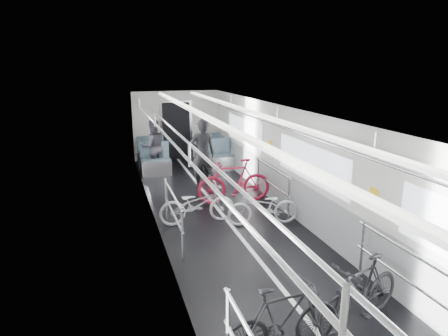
% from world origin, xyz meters
% --- Properties ---
extents(car_shell, '(3.02, 14.01, 2.41)m').
position_xyz_m(car_shell, '(0.00, 1.78, 1.13)').
color(car_shell, black).
rests_on(car_shell, ground).
extents(bike_left_mid, '(1.56, 0.56, 0.92)m').
position_xyz_m(bike_left_mid, '(-0.61, -3.26, 0.46)').
color(bike_left_mid, black).
rests_on(bike_left_mid, floor).
extents(bike_left_far, '(1.64, 0.59, 0.86)m').
position_xyz_m(bike_left_far, '(-0.65, 0.93, 0.43)').
color(bike_left_far, silver).
rests_on(bike_left_far, floor).
extents(bike_right_near, '(1.61, 0.89, 0.93)m').
position_xyz_m(bike_right_near, '(0.61, -3.02, 0.46)').
color(bike_right_near, black).
rests_on(bike_right_near, floor).
extents(bike_right_mid, '(1.57, 0.72, 0.80)m').
position_xyz_m(bike_right_mid, '(0.66, 0.44, 0.40)').
color(bike_right_mid, '#B6B6BB').
rests_on(bike_right_mid, floor).
extents(bike_right_far, '(1.85, 0.62, 1.10)m').
position_xyz_m(bike_right_far, '(0.50, 1.93, 0.55)').
color(bike_right_far, maroon).
rests_on(bike_right_far, floor).
extents(bike_aisle, '(0.86, 1.67, 0.83)m').
position_xyz_m(bike_aisle, '(0.21, 3.22, 0.42)').
color(bike_aisle, black).
rests_on(bike_aisle, floor).
extents(person_standing, '(0.74, 0.53, 1.91)m').
position_xyz_m(person_standing, '(0.07, 3.32, 0.95)').
color(person_standing, black).
rests_on(person_standing, floor).
extents(person_seated, '(0.91, 0.76, 1.68)m').
position_xyz_m(person_seated, '(-1.03, 5.28, 0.84)').
color(person_seated, '#302E36').
rests_on(person_seated, floor).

